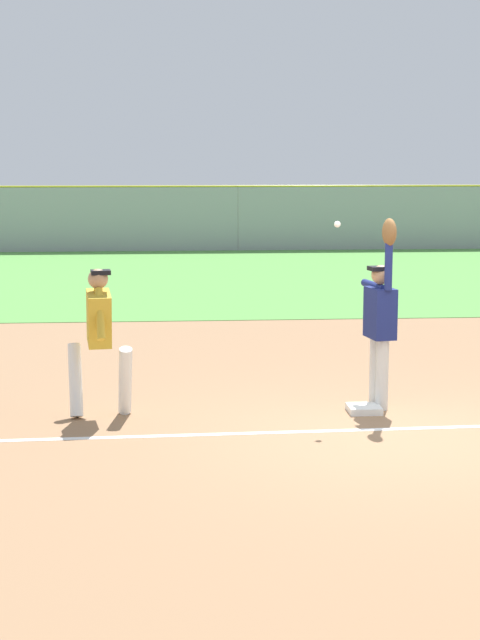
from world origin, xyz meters
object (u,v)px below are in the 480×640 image
object	(u,v)px
runner	(99,332)
parked_car_green	(468,222)
baseball	(337,224)
first_base	(364,409)
parked_car_tan	(336,224)
parked_car_red	(197,224)
fielder	(381,316)
parked_car_black	(72,224)

from	to	relation	value
runner	parked_car_green	world-z (taller)	runner
runner	baseball	size ratio (longest dim) A/B	23.24
first_base	parked_car_tan	xyz separation A→B (m)	(3.85, 24.16, 0.63)
first_base	parked_car_green	bearing A→B (deg)	70.29
runner	parked_car_tan	distance (m)	25.08
parked_car_tan	parked_car_red	bearing A→B (deg)	178.44
baseball	parked_car_red	distance (m)	24.29
first_base	parked_car_green	world-z (taller)	parked_car_green
baseball	parked_car_tan	distance (m)	24.60
first_base	baseball	bearing A→B (deg)	-176.43
fielder	parked_car_red	xyz separation A→B (m)	(-1.34, 24.01, -0.45)
fielder	parked_car_green	bearing A→B (deg)	-119.17
parked_car_red	fielder	bearing A→B (deg)	-81.93
parked_car_black	first_base	bearing A→B (deg)	-80.87
parked_car_black	parked_car_red	xyz separation A→B (m)	(4.43, -0.37, 0.00)
runner	parked_car_red	xyz separation A→B (m)	(1.95, 24.14, -0.32)
fielder	first_base	bearing A→B (deg)	32.15
first_base	parked_car_tan	distance (m)	24.48
fielder	baseball	xyz separation A→B (m)	(-0.57, -0.22, 1.10)
fielder	parked_car_black	xyz separation A→B (m)	(-5.77, 24.38, -0.45)
parked_car_black	parked_car_green	size ratio (longest dim) A/B	0.99
first_base	baseball	world-z (taller)	baseball
first_base	parked_car_red	xyz separation A→B (m)	(-1.13, 24.20, 0.63)
baseball	parked_car_green	size ratio (longest dim) A/B	0.02
baseball	fielder	bearing A→B (deg)	20.77
parked_car_black	parked_car_tan	bearing A→B (deg)	-6.13
baseball	first_base	bearing A→B (deg)	3.57
fielder	parked_car_tan	bearing A→B (deg)	-108.40
parked_car_tan	parked_car_green	xyz separation A→B (m)	(5.08, 0.77, 0.00)
runner	parked_car_tan	xyz separation A→B (m)	(6.93, 24.10, -0.32)
first_base	parked_car_black	world-z (taller)	parked_car_black
parked_car_red	parked_car_tan	distance (m)	4.98
parked_car_black	runner	bearing A→B (deg)	-87.84
baseball	parked_car_red	size ratio (longest dim) A/B	0.02
first_base	parked_car_black	bearing A→B (deg)	102.73
first_base	parked_car_red	size ratio (longest dim) A/B	0.08
fielder	parked_car_tan	distance (m)	24.25
first_base	fielder	size ratio (longest dim) A/B	0.17
parked_car_black	parked_car_tan	distance (m)	9.42
baseball	parked_car_green	bearing A→B (deg)	69.59
fielder	runner	distance (m)	3.30
runner	parked_car_green	distance (m)	27.62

